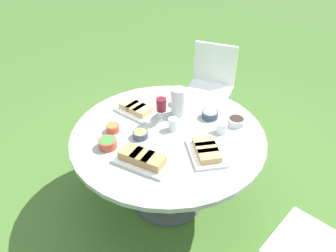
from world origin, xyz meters
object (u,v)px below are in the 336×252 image
Objects in this scene: wine_glass at (161,105)px; dining_table at (168,143)px; chair_near_right at (211,81)px; water_pitcher at (178,102)px; chair_near_left at (328,251)px.

dining_table is at bearing 98.06° from wine_glass.
wine_glass reaches higher than chair_near_right.
dining_table is 0.33m from water_pitcher.
chair_near_left is at bearing 114.54° from water_pitcher.
water_pitcher reaches higher than wine_glass.
chair_near_left is at bearing 121.71° from wine_glass.
chair_near_right is 1.00m from water_pitcher.
wine_glass reaches higher than chair_near_left.
dining_table is 0.29m from wine_glass.
wine_glass is at bearing 51.45° from chair_near_right.
wine_glass is (0.02, -0.14, 0.25)m from dining_table.
chair_near_right is 4.33× the size of wine_glass.
wine_glass is (0.69, 0.87, 0.33)m from chair_near_right.
water_pitcher is 0.17m from wine_glass.
chair_near_left is 3.99× the size of water_pitcher.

